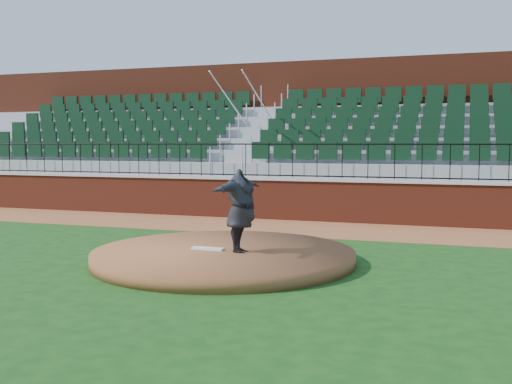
% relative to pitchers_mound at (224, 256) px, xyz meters
% --- Properties ---
extents(ground, '(90.00, 90.00, 0.00)m').
position_rel_pitchers_mound_xyz_m(ground, '(0.25, -0.30, -0.12)').
color(ground, '#153F12').
rests_on(ground, ground).
extents(warning_track, '(34.00, 3.20, 0.01)m').
position_rel_pitchers_mound_xyz_m(warning_track, '(0.25, 5.10, -0.12)').
color(warning_track, brown).
rests_on(warning_track, ground).
extents(field_wall, '(34.00, 0.35, 1.20)m').
position_rel_pitchers_mound_xyz_m(field_wall, '(0.25, 6.70, 0.47)').
color(field_wall, maroon).
rests_on(field_wall, ground).
extents(wall_cap, '(34.00, 0.45, 0.10)m').
position_rel_pitchers_mound_xyz_m(wall_cap, '(0.25, 6.70, 1.12)').
color(wall_cap, '#B7B7B7').
rests_on(wall_cap, field_wall).
extents(wall_railing, '(34.00, 0.05, 1.00)m').
position_rel_pitchers_mound_xyz_m(wall_railing, '(0.25, 6.70, 1.67)').
color(wall_railing, black).
rests_on(wall_railing, wall_cap).
extents(seating_stands, '(34.00, 5.10, 4.60)m').
position_rel_pitchers_mound_xyz_m(seating_stands, '(0.25, 9.43, 2.18)').
color(seating_stands, gray).
rests_on(seating_stands, ground).
extents(concourse_wall, '(34.00, 0.50, 5.50)m').
position_rel_pitchers_mound_xyz_m(concourse_wall, '(0.25, 12.23, 2.62)').
color(concourse_wall, maroon).
rests_on(concourse_wall, ground).
extents(pitchers_mound, '(5.12, 5.12, 0.25)m').
position_rel_pitchers_mound_xyz_m(pitchers_mound, '(0.00, 0.00, 0.00)').
color(pitchers_mound, brown).
rests_on(pitchers_mound, ground).
extents(pitching_rubber, '(0.65, 0.17, 0.04)m').
position_rel_pitchers_mound_xyz_m(pitching_rubber, '(-0.30, -0.10, 0.15)').
color(pitching_rubber, white).
rests_on(pitching_rubber, pitchers_mound).
extents(pitcher, '(0.60, 1.99, 1.60)m').
position_rel_pitchers_mound_xyz_m(pitcher, '(0.41, -0.13, 0.93)').
color(pitcher, black).
rests_on(pitcher, pitchers_mound).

